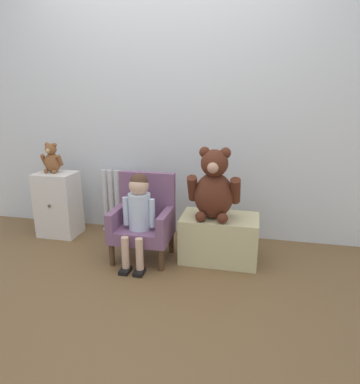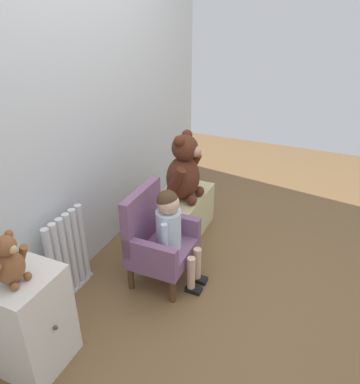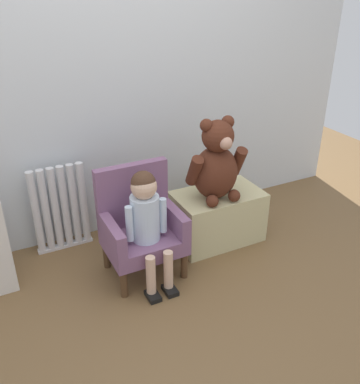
% 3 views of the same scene
% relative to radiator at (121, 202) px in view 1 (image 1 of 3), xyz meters
% --- Properties ---
extents(ground_plane, '(6.00, 6.00, 0.00)m').
position_rel_radiator_xyz_m(ground_plane, '(0.45, -0.99, -0.30)').
color(ground_plane, brown).
extents(back_wall, '(3.80, 0.05, 2.40)m').
position_rel_radiator_xyz_m(back_wall, '(0.45, 0.13, 0.90)').
color(back_wall, silver).
rests_on(back_wall, ground_plane).
extents(radiator, '(0.37, 0.05, 0.60)m').
position_rel_radiator_xyz_m(radiator, '(0.00, 0.00, 0.00)').
color(radiator, silver).
rests_on(radiator, ground_plane).
extents(small_dresser, '(0.35, 0.29, 0.59)m').
position_rel_radiator_xyz_m(small_dresser, '(-0.53, -0.20, 0.00)').
color(small_dresser, silver).
rests_on(small_dresser, ground_plane).
extents(child_armchair, '(0.46, 0.38, 0.68)m').
position_rel_radiator_xyz_m(child_armchair, '(0.38, -0.46, 0.02)').
color(child_armchair, '#7A5273').
rests_on(child_armchair, ground_plane).
extents(child_figure, '(0.25, 0.35, 0.71)m').
position_rel_radiator_xyz_m(child_figure, '(0.38, -0.57, 0.16)').
color(child_figure, silver).
rests_on(child_figure, ground_plane).
extents(low_bench, '(0.60, 0.36, 0.36)m').
position_rel_radiator_xyz_m(low_bench, '(0.98, -0.38, -0.12)').
color(low_bench, '#C4BA85').
rests_on(low_bench, ground_plane).
extents(large_teddy_bear, '(0.40, 0.28, 0.55)m').
position_rel_radiator_xyz_m(large_teddy_bear, '(0.93, -0.42, 0.30)').
color(large_teddy_bear, '#4F2517').
rests_on(large_teddy_bear, low_bench).
extents(small_teddy_bear, '(0.20, 0.14, 0.27)m').
position_rel_radiator_xyz_m(small_teddy_bear, '(-0.56, -0.18, 0.41)').
color(small_teddy_bear, brown).
rests_on(small_teddy_bear, small_dresser).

